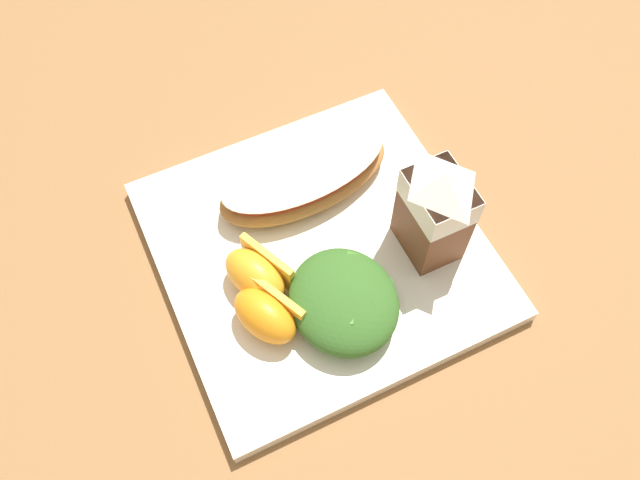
{
  "coord_description": "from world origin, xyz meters",
  "views": [
    {
      "loc": [
        0.26,
        -0.12,
        0.53
      ],
      "look_at": [
        0.0,
        0.0,
        0.03
      ],
      "focal_mm": 36.55,
      "sensor_mm": 36.0,
      "label": 1
    }
  ],
  "objects_px": {
    "milk_carton": "(436,207)",
    "orange_wedge_front": "(256,274)",
    "white_plate": "(320,250)",
    "orange_wedge_middle": "(266,314)",
    "cheesy_pizza_bread": "(304,174)",
    "green_salad_pile": "(344,301)"
  },
  "relations": [
    {
      "from": "white_plate",
      "to": "orange_wedge_front",
      "type": "distance_m",
      "value": 0.07
    },
    {
      "from": "white_plate",
      "to": "cheesy_pizza_bread",
      "type": "distance_m",
      "value": 0.07
    },
    {
      "from": "white_plate",
      "to": "milk_carton",
      "type": "relative_size",
      "value": 2.55
    },
    {
      "from": "cheesy_pizza_bread",
      "to": "milk_carton",
      "type": "relative_size",
      "value": 1.59
    },
    {
      "from": "cheesy_pizza_bread",
      "to": "green_salad_pile",
      "type": "height_order",
      "value": "green_salad_pile"
    },
    {
      "from": "cheesy_pizza_bread",
      "to": "milk_carton",
      "type": "height_order",
      "value": "milk_carton"
    },
    {
      "from": "orange_wedge_front",
      "to": "orange_wedge_middle",
      "type": "xyz_separation_m",
      "value": [
        0.04,
        -0.01,
        0.0
      ]
    },
    {
      "from": "milk_carton",
      "to": "orange_wedge_front",
      "type": "height_order",
      "value": "milk_carton"
    },
    {
      "from": "green_salad_pile",
      "to": "orange_wedge_front",
      "type": "relative_size",
      "value": 1.44
    },
    {
      "from": "cheesy_pizza_bread",
      "to": "green_salad_pile",
      "type": "bearing_deg",
      "value": -10.43
    },
    {
      "from": "milk_carton",
      "to": "orange_wedge_front",
      "type": "relative_size",
      "value": 1.58
    },
    {
      "from": "white_plate",
      "to": "orange_wedge_middle",
      "type": "height_order",
      "value": "orange_wedge_middle"
    },
    {
      "from": "orange_wedge_middle",
      "to": "cheesy_pizza_bread",
      "type": "bearing_deg",
      "value": 142.84
    },
    {
      "from": "white_plate",
      "to": "milk_carton",
      "type": "distance_m",
      "value": 0.12
    },
    {
      "from": "orange_wedge_front",
      "to": "orange_wedge_middle",
      "type": "bearing_deg",
      "value": -10.44
    },
    {
      "from": "green_salad_pile",
      "to": "white_plate",
      "type": "bearing_deg",
      "value": 171.72
    },
    {
      "from": "milk_carton",
      "to": "orange_wedge_front",
      "type": "bearing_deg",
      "value": -99.85
    },
    {
      "from": "white_plate",
      "to": "green_salad_pile",
      "type": "xyz_separation_m",
      "value": [
        0.07,
        -0.01,
        0.03
      ]
    },
    {
      "from": "white_plate",
      "to": "orange_wedge_middle",
      "type": "distance_m",
      "value": 0.09
    },
    {
      "from": "milk_carton",
      "to": "orange_wedge_middle",
      "type": "relative_size",
      "value": 1.58
    },
    {
      "from": "orange_wedge_front",
      "to": "white_plate",
      "type": "bearing_deg",
      "value": 100.09
    },
    {
      "from": "white_plate",
      "to": "orange_wedge_middle",
      "type": "relative_size",
      "value": 4.02
    }
  ]
}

